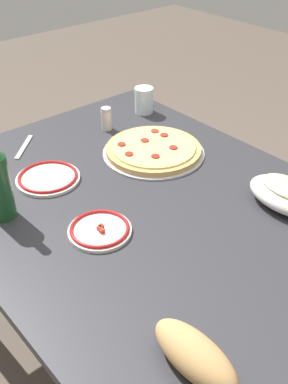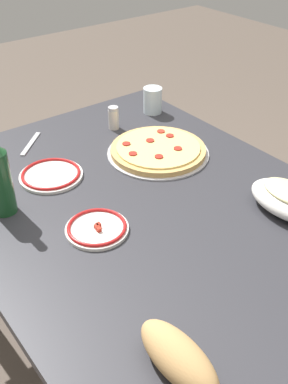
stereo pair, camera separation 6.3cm
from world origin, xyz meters
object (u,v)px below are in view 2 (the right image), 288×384
(baked_pasta_dish, at_px, (288,199))
(side_plate_near, at_px, (97,228))
(dining_table, at_px, (144,226))
(pepperoni_pizza, at_px, (158,150))
(water_glass, at_px, (153,100))
(spice_shaker, at_px, (114,118))
(side_plate_far, at_px, (51,175))
(bread_loaf, at_px, (178,358))

(baked_pasta_dish, height_order, side_plate_near, baked_pasta_dish)
(dining_table, xyz_separation_m, baked_pasta_dish, (0.29, 0.30, 0.14))
(pepperoni_pizza, relative_size, water_glass, 3.42)
(water_glass, xyz_separation_m, spice_shaker, (0.02, -0.21, -0.01))
(pepperoni_pizza, height_order, side_plate_near, pepperoni_pizza)
(dining_table, height_order, side_plate_far, side_plate_far)
(dining_table, bearing_deg, baked_pasta_dish, 45.61)
(water_glass, bearing_deg, dining_table, -40.64)
(dining_table, bearing_deg, bread_loaf, -30.85)
(side_plate_near, bearing_deg, baked_pasta_dish, 62.17)
(dining_table, height_order, side_plate_near, side_plate_near)
(side_plate_near, relative_size, bread_loaf, 0.84)
(pepperoni_pizza, xyz_separation_m, baked_pasta_dish, (0.48, 0.09, 0.03))
(side_plate_near, bearing_deg, dining_table, 100.41)
(bread_loaf, bearing_deg, dining_table, 149.15)
(dining_table, xyz_separation_m, side_plate_near, (0.03, -0.19, 0.11))
(pepperoni_pizza, relative_size, side_plate_near, 2.03)
(baked_pasta_dish, height_order, water_glass, water_glass)
(pepperoni_pizza, distance_m, water_glass, 0.34)
(baked_pasta_dish, height_order, bread_loaf, bread_loaf)
(dining_table, distance_m, bread_loaf, 0.59)
(side_plate_far, distance_m, spice_shaker, 0.39)
(water_glass, bearing_deg, spice_shaker, -83.56)
(bread_loaf, bearing_deg, baked_pasta_dish, 108.94)
(water_glass, xyz_separation_m, side_plate_far, (0.19, -0.56, -0.04))
(pepperoni_pizza, height_order, baked_pasta_dish, baked_pasta_dish)
(pepperoni_pizza, xyz_separation_m, bread_loaf, (0.68, -0.50, 0.03))
(pepperoni_pizza, bearing_deg, baked_pasta_dish, 10.47)
(water_glass, xyz_separation_m, side_plate_near, (0.50, -0.59, -0.04))
(bread_loaf, height_order, spice_shaker, spice_shaker)
(side_plate_near, bearing_deg, pepperoni_pizza, 119.66)
(baked_pasta_dish, relative_size, bread_loaf, 1.16)
(side_plate_far, bearing_deg, side_plate_near, -5.17)
(side_plate_far, relative_size, spice_shaker, 2.33)
(side_plate_far, height_order, bread_loaf, bread_loaf)
(spice_shaker, bearing_deg, side_plate_far, -65.39)
(baked_pasta_dish, bearing_deg, spice_shaker, -172.23)
(dining_table, height_order, water_glass, water_glass)
(dining_table, height_order, baked_pasta_dish, baked_pasta_dish)
(side_plate_far, relative_size, bread_loaf, 0.98)
(baked_pasta_dish, relative_size, spice_shaker, 2.76)
(dining_table, relative_size, side_plate_near, 7.78)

